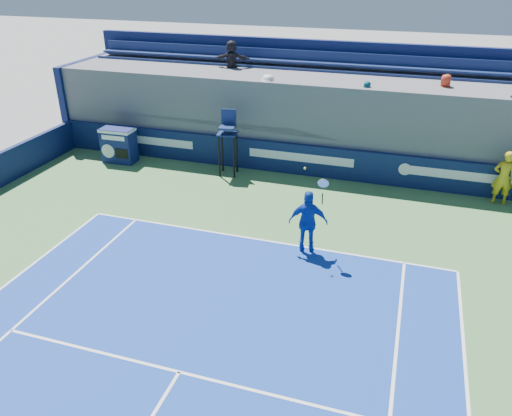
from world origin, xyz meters
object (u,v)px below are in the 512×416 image
(match_clock, at_px, (119,144))
(tennis_player, at_px, (308,222))
(ball_person, at_px, (503,178))
(umpire_chair, at_px, (228,136))

(match_clock, bearing_deg, tennis_player, -27.14)
(ball_person, xyz_separation_m, tennis_player, (-5.49, -4.94, -0.01))
(tennis_player, bearing_deg, ball_person, 41.95)
(match_clock, distance_m, tennis_player, 9.77)
(ball_person, bearing_deg, tennis_player, 37.41)
(ball_person, distance_m, umpire_chair, 9.57)
(umpire_chair, bearing_deg, tennis_player, -48.42)
(ball_person, relative_size, umpire_chair, 0.75)
(ball_person, height_order, tennis_player, tennis_player)
(umpire_chair, bearing_deg, match_clock, -178.60)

